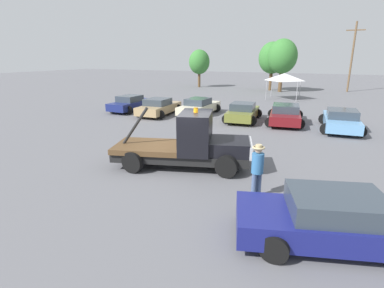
% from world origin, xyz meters
% --- Properties ---
extents(ground_plane, '(160.00, 160.00, 0.00)m').
position_xyz_m(ground_plane, '(0.00, 0.00, 0.00)').
color(ground_plane, slate).
extents(tow_truck, '(6.00, 3.47, 2.53)m').
position_xyz_m(tow_truck, '(0.34, 0.10, 0.98)').
color(tow_truck, black).
rests_on(tow_truck, ground).
extents(foreground_car, '(5.59, 3.34, 1.34)m').
position_xyz_m(foreground_car, '(6.05, -3.30, 0.65)').
color(foreground_car, navy).
rests_on(foreground_car, ground).
extents(person_near_truck, '(0.40, 0.40, 1.81)m').
position_xyz_m(person_near_truck, '(3.54, -1.55, 1.07)').
color(person_near_truck, '#475B84').
rests_on(person_near_truck, ground).
extents(parked_car_navy, '(2.42, 4.63, 1.34)m').
position_xyz_m(parked_car_navy, '(-9.95, 10.40, 0.65)').
color(parked_car_navy, navy).
rests_on(parked_car_navy, ground).
extents(parked_car_tan, '(2.61, 4.62, 1.34)m').
position_xyz_m(parked_car_tan, '(-6.81, 9.71, 0.65)').
color(parked_car_tan, tan).
rests_on(parked_car_tan, ground).
extents(parked_car_cream, '(2.48, 4.82, 1.34)m').
position_xyz_m(parked_car_cream, '(-3.97, 11.19, 0.65)').
color(parked_car_cream, beige).
rests_on(parked_car_cream, ground).
extents(parked_car_olive, '(2.64, 4.35, 1.34)m').
position_xyz_m(parked_car_olive, '(-0.12, 10.23, 0.65)').
color(parked_car_olive, olive).
rests_on(parked_car_olive, ground).
extents(parked_car_maroon, '(2.93, 5.10, 1.34)m').
position_xyz_m(parked_car_maroon, '(2.77, 10.71, 0.65)').
color(parked_car_maroon, maroon).
rests_on(parked_car_maroon, ground).
extents(parked_car_skyblue, '(2.72, 4.88, 1.34)m').
position_xyz_m(parked_car_skyblue, '(6.27, 10.07, 0.65)').
color(parked_car_skyblue, '#669ED1').
rests_on(parked_car_skyblue, ground).
extents(canopy_tent_white, '(3.19, 3.19, 2.77)m').
position_xyz_m(canopy_tent_white, '(0.81, 23.49, 2.38)').
color(canopy_tent_white, '#9E9EA3').
rests_on(canopy_tent_white, ground).
extents(tree_left, '(3.76, 3.76, 6.72)m').
position_xyz_m(tree_left, '(-0.64, 30.69, 4.51)').
color(tree_left, brown).
rests_on(tree_left, ground).
extents(tree_center, '(3.61, 3.61, 6.44)m').
position_xyz_m(tree_center, '(-2.14, 31.94, 4.32)').
color(tree_center, brown).
rests_on(tree_center, ground).
extents(tree_right, '(3.10, 3.10, 5.53)m').
position_xyz_m(tree_right, '(-12.91, 32.14, 3.71)').
color(tree_right, brown).
rests_on(tree_right, ground).
extents(utility_pole, '(2.20, 0.24, 8.76)m').
position_xyz_m(utility_pole, '(7.55, 34.45, 4.64)').
color(utility_pole, brown).
rests_on(utility_pole, ground).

